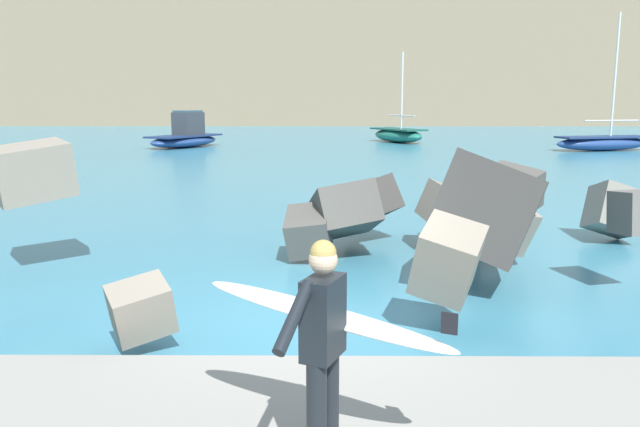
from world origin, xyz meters
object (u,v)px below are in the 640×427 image
Objects in this scene: surfer_with_board at (325,333)px; boat_mid_left at (603,142)px; boat_mid_right at (398,135)px; boat_mid_centre at (185,136)px.

surfer_with_board is 36.61m from boat_mid_left.
boat_mid_right is (-11.13, 6.95, 0.04)m from boat_mid_left.
boat_mid_left reaches higher than boat_mid_right.
boat_mid_right reaches higher than surfer_with_board.
boat_mid_centre is (-8.68, 35.35, -0.61)m from surfer_with_board.
boat_mid_right is at bearing 17.96° from boat_mid_centre.
boat_mid_centre reaches higher than surfer_with_board.
boat_mid_right is (5.02, 39.79, -0.74)m from surfer_with_board.
boat_mid_left is (16.15, 32.84, -0.78)m from surfer_with_board.
boat_mid_centre is at bearing 174.23° from boat_mid_left.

